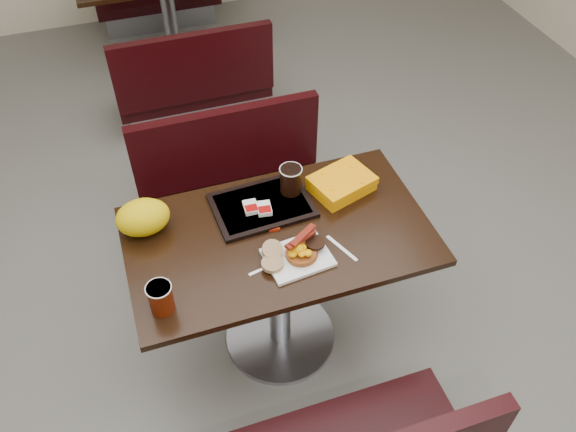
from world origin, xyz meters
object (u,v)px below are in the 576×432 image
object	(u,v)px
bench_near_n	(238,190)
hashbrown_sleeve_right	(264,208)
platter	(298,257)
coffee_cup_far	(291,180)
table_near	(279,291)
bench_far_s	(190,71)
hashbrown_sleeve_left	(251,207)
pancake_stack	(302,253)
table_far	(170,20)
fork	(260,270)
paper_bag	(143,217)
clamshell	(342,183)
knife	(342,248)
coffee_cup_near	(161,298)
tray	(262,205)

from	to	relation	value
bench_near_n	hashbrown_sleeve_right	size ratio (longest dim) A/B	13.33
platter	coffee_cup_far	size ratio (longest dim) A/B	1.99
table_near	platter	distance (m)	0.41
bench_far_s	hashbrown_sleeve_left	xyz separation A→B (m)	(-0.07, -1.75, 0.42)
table_near	pancake_stack	xyz separation A→B (m)	(0.05, -0.15, 0.40)
table_far	coffee_cup_far	distance (m)	2.45
table_far	hashbrown_sleeve_right	xyz separation A→B (m)	(-0.02, -2.48, 0.40)
hashbrown_sleeve_left	pancake_stack	bearing A→B (deg)	-65.16
table_near	coffee_cup_far	distance (m)	0.51
fork	paper_bag	bearing A→B (deg)	125.70
table_far	clamshell	size ratio (longest dim) A/B	4.83
pancake_stack	fork	xyz separation A→B (m)	(-0.17, -0.01, -0.03)
bench_far_s	knife	size ratio (longest dim) A/B	6.08
pancake_stack	knife	xyz separation A→B (m)	(0.16, -0.01, -0.03)
pancake_stack	coffee_cup_far	xyz separation A→B (m)	(0.07, 0.34, 0.05)
table_near	clamshell	size ratio (longest dim) A/B	4.83
coffee_cup_far	paper_bag	bearing A→B (deg)	-178.62
coffee_cup_near	hashbrown_sleeve_right	distance (m)	0.58
fork	knife	size ratio (longest dim) A/B	0.76
platter	fork	world-z (taller)	platter
hashbrown_sleeve_left	hashbrown_sleeve_right	distance (m)	0.06
paper_bag	table_near	bearing A→B (deg)	-20.28
knife	hashbrown_sleeve_left	bearing A→B (deg)	-159.43
table_near	paper_bag	size ratio (longest dim) A/B	5.67
pancake_stack	coffee_cup_near	xyz separation A→B (m)	(-0.54, -0.07, 0.03)
bench_near_n	knife	bearing A→B (deg)	-76.38
pancake_stack	fork	bearing A→B (deg)	-176.17
coffee_cup_near	coffee_cup_far	bearing A→B (deg)	33.79
coffee_cup_near	fork	world-z (taller)	coffee_cup_near
bench_far_s	knife	distance (m)	2.10
bench_near_n	table_far	distance (m)	1.90
bench_far_s	pancake_stack	bearing A→B (deg)	-88.73
table_far	hashbrown_sleeve_left	world-z (taller)	hashbrown_sleeve_left
coffee_cup_near	coffee_cup_far	xyz separation A→B (m)	(0.61, 0.41, 0.02)
hashbrown_sleeve_right	coffee_cup_far	bearing A→B (deg)	35.85
bench_far_s	knife	xyz separation A→B (m)	(0.21, -2.05, 0.39)
coffee_cup_far	clamshell	xyz separation A→B (m)	(0.21, -0.04, -0.05)
bench_far_s	paper_bag	bearing A→B (deg)	-106.06
bench_near_n	coffee_cup_near	world-z (taller)	coffee_cup_near
coffee_cup_near	hashbrown_sleeve_left	size ratio (longest dim) A/B	1.61
bench_far_s	platter	distance (m)	2.09
clamshell	paper_bag	bearing A→B (deg)	160.78
tray	hashbrown_sleeve_left	distance (m)	0.06
pancake_stack	fork	distance (m)	0.17
table_far	hashbrown_sleeve_left	xyz separation A→B (m)	(-0.07, -2.45, 0.40)
table_far	platter	xyz separation A→B (m)	(0.03, -2.75, 0.38)
table_far	hashbrown_sleeve_left	bearing A→B (deg)	-91.65
coffee_cup_far	paper_bag	size ratio (longest dim) A/B	0.57
pancake_stack	bench_far_s	bearing A→B (deg)	91.27
knife	paper_bag	distance (m)	0.78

